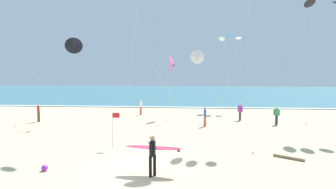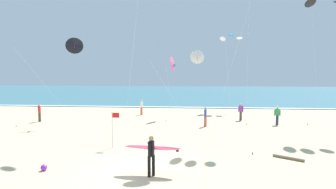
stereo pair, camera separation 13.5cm
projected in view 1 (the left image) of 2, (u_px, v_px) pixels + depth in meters
The scene contains 17 objects.
ground_plane at pixel (144, 170), 12.38m from camera, with size 160.00×160.00×0.00m, color beige.
ocean_water at pixel (183, 92), 64.70m from camera, with size 160.00×60.00×0.08m, color teal.
shoreline_foam at pixel (175, 107), 35.19m from camera, with size 160.00×0.81×0.01m, color white.
surfer_lead at pixel (153, 150), 11.76m from camera, with size 2.52×0.99×1.71m.
kite_delta_rose_far at pixel (172, 64), 26.74m from camera, with size 0.80×2.83×5.90m.
kite_arc_cobalt_high at pixel (230, 38), 32.36m from camera, with size 2.78×5.24×8.75m.
kite_delta_ivory_low at pixel (197, 57), 18.23m from camera, with size 3.59×0.51×5.82m.
kite_arc_amber_distant at pixel (324, 1), 20.03m from camera, with size 2.71×3.46×9.80m.
kite_delta_charcoal_close at pixel (74, 45), 23.55m from camera, with size 4.99×2.51×7.36m.
bystander_white_top at pixel (141, 107), 28.95m from camera, with size 0.27×0.48×1.59m.
bystander_red_top at pixel (39, 113), 24.78m from camera, with size 0.26×0.48×1.59m.
bystander_purple_top at pixel (240, 112), 25.57m from camera, with size 0.42×0.33×1.59m.
bystander_blue_top at pixel (205, 117), 22.62m from camera, with size 0.22×0.50×1.59m.
bystander_green_top at pixel (277, 115), 23.38m from camera, with size 0.47×0.29×1.59m.
lifeguard_flag at pixel (113, 126), 16.01m from camera, with size 0.45×0.05×2.10m.
beach_ball at pixel (45, 168), 12.29m from camera, with size 0.28×0.28×0.28m, color purple.
driftwood_log at pixel (289, 158), 14.03m from camera, with size 0.14×0.14×1.51m, color #846B4C.
Camera 1 is at (2.13, -11.96, 4.26)m, focal length 30.02 mm.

